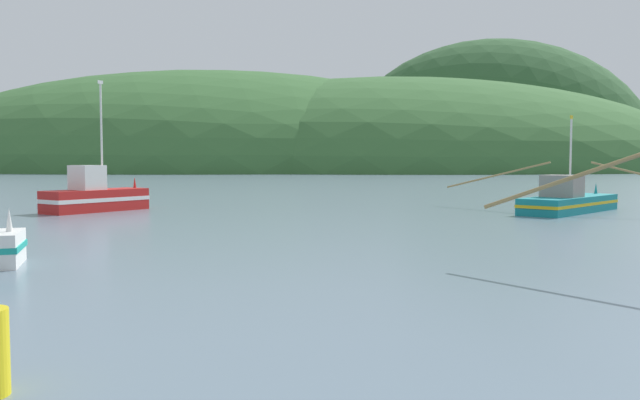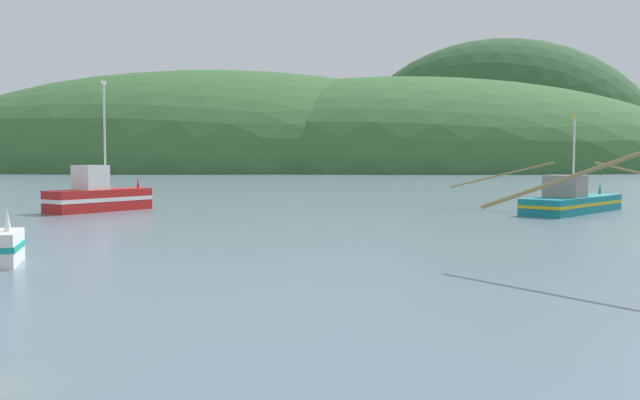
% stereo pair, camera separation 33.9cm
% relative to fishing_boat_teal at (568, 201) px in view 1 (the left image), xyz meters
% --- Properties ---
extents(hill_mid_right, '(156.97, 125.58, 36.55)m').
position_rel_fishing_boat_teal_xyz_m(hill_mid_right, '(56.15, 201.35, -0.67)').
color(hill_mid_right, '#2D562D').
rests_on(hill_mid_right, ground).
extents(hill_mid_left, '(195.42, 156.34, 61.79)m').
position_rel_fishing_boat_teal_xyz_m(hill_mid_left, '(-66.92, 171.74, -0.67)').
color(hill_mid_left, '#386633').
rests_on(hill_mid_left, ground).
extents(hill_far_right, '(107.76, 86.21, 87.25)m').
position_rel_fishing_boat_teal_xyz_m(hill_far_right, '(26.69, 188.46, -0.67)').
color(hill_far_right, '#2D562D').
rests_on(hill_far_right, ground).
extents(hill_far_left, '(190.11, 152.09, 56.93)m').
position_rel_fishing_boat_teal_xyz_m(hill_far_left, '(-9.12, 173.47, -0.67)').
color(hill_far_left, '#386633').
rests_on(hill_far_left, ground).
extents(fishing_boat_teal, '(13.45, 10.52, 5.76)m').
position_rel_fishing_boat_teal_xyz_m(fishing_boat_teal, '(0.00, 0.00, 0.00)').
color(fishing_boat_teal, '#147F84').
rests_on(fishing_boat_teal, ground).
extents(fishing_boat_red, '(5.07, 6.67, 7.95)m').
position_rel_fishing_boat_teal_xyz_m(fishing_boat_red, '(-28.46, -1.83, 0.23)').
color(fishing_boat_red, red).
rests_on(fishing_boat_red, ground).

